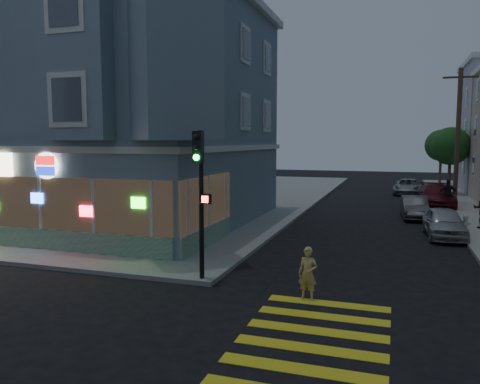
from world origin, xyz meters
The scene contains 14 objects.
ground centered at (0.00, 0.00, 0.00)m, with size 120.00×120.00×0.00m, color black.
sidewalk_nw centered at (-13.50, 23.00, 0.07)m, with size 33.00×42.00×0.15m, color gray.
corner_building centered at (-6.00, 10.98, 5.82)m, with size 14.60×14.60×11.40m.
utility_pole centered at (12.00, 24.00, 4.80)m, with size 2.20×0.30×9.00m.
street_tree_near centered at (12.20, 30.00, 3.94)m, with size 3.00×3.00×5.30m.
street_tree_far centered at (12.20, 38.00, 3.94)m, with size 3.00×3.00×5.30m.
running_child centered at (5.92, 1.80, 0.73)m, with size 0.53×0.35×1.46m, color tan.
pedestrian_b centered at (11.30, 21.16, 1.05)m, with size 1.06×0.44×1.80m, color black.
parked_car_a centered at (10.25, 11.98, 0.67)m, with size 1.59×3.96×1.35m, color #B0B3B8.
parked_car_b centered at (9.18, 17.18, 0.62)m, with size 1.32×3.78×1.24m, color #3E4144.
parked_car_c centered at (10.70, 22.38, 0.75)m, with size 2.09×5.15×1.49m, color #58141D.
parked_car_d centered at (9.15, 29.89, 0.64)m, with size 2.11×4.58×1.27m, color #979DA1.
traffic_signal centered at (2.60, 2.19, 3.18)m, with size 0.52×0.50×4.49m.
fire_hydrant centered at (11.30, 13.33, 0.55)m, with size 0.44×0.25×0.76m.
Camera 1 is at (8.07, -10.54, 4.30)m, focal length 35.00 mm.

